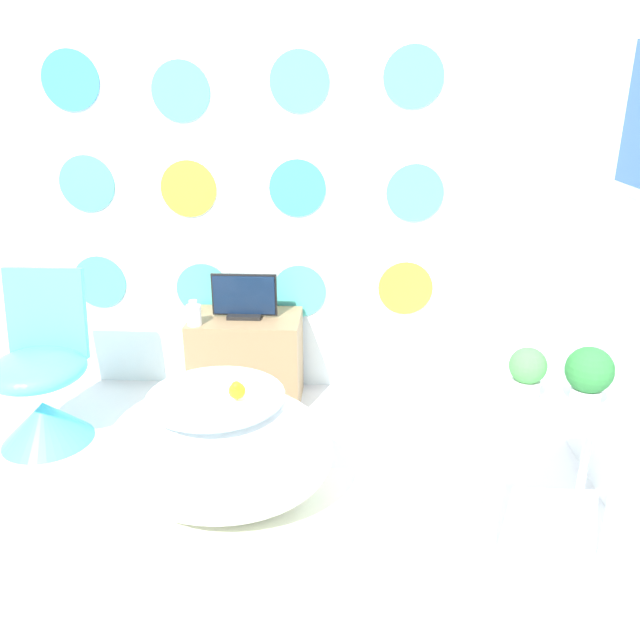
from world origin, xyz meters
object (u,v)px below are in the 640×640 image
tv (244,299)px  potted_plant_right (589,375)px  bathtub (219,450)px  chair (42,392)px  vase (194,314)px  potted_plant_left (527,374)px

tv → potted_plant_right: 1.76m
bathtub → chair: bearing=153.7°
vase → potted_plant_left: size_ratio=0.62×
potted_plant_left → potted_plant_right: potted_plant_right is taller
bathtub → chair: chair is taller
vase → bathtub: bearing=-70.8°
bathtub → potted_plant_right: (1.34, -0.17, 0.45)m
chair → vase: (0.69, 0.32, 0.29)m
chair → potted_plant_left: size_ratio=3.89×
chair → tv: (0.92, 0.45, 0.34)m
bathtub → chair: (-0.96, 0.48, -0.01)m
tv → bathtub: bearing=-87.7°
tv → potted_plant_left: 1.60m
chair → potted_plant_left: chair is taller
potted_plant_left → chair: bearing=163.4°
bathtub → potted_plant_left: (1.14, -0.15, 0.44)m
potted_plant_left → vase: bearing=146.3°
tv → potted_plant_right: bearing=-38.5°
chair → potted_plant_right: bearing=-15.6°
bathtub → vase: 0.89m
tv → potted_plant_left: bearing=-42.5°
potted_plant_right → tv: bearing=141.5°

